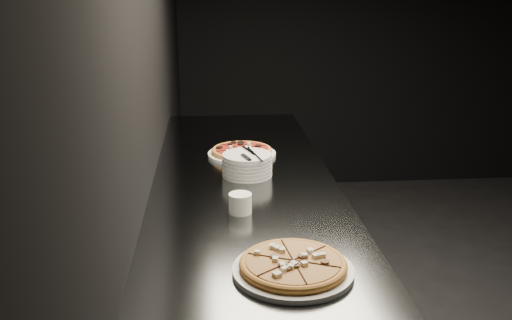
{
  "coord_description": "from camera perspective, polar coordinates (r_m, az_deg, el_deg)",
  "views": [
    {
      "loc": [
        -2.27,
        -2.13,
        1.7
      ],
      "look_at": [
        -2.08,
        0.07,
        1.0
      ],
      "focal_mm": 40.0,
      "sensor_mm": 36.0,
      "label": 1
    }
  ],
  "objects": [
    {
      "name": "counter",
      "position": [
        2.47,
        -1.05,
        -12.52
      ],
      "size": [
        0.74,
        2.44,
        0.92
      ],
      "color": "#595C60",
      "rests_on": "floor"
    },
    {
      "name": "wall_back",
      "position": [
        5.17,
        21.79,
        13.05
      ],
      "size": [
        5.0,
        0.02,
        2.8
      ],
      "primitive_type": "cube",
      "color": "black",
      "rests_on": "floor"
    },
    {
      "name": "wall_left",
      "position": [
        2.17,
        -11.13,
        9.31
      ],
      "size": [
        0.02,
        5.0,
        2.8
      ],
      "primitive_type": "cube",
      "color": "black",
      "rests_on": "floor"
    },
    {
      "name": "pizza_tomato",
      "position": [
        2.64,
        -1.42,
        0.84
      ],
      "size": [
        0.36,
        0.36,
        0.04
      ],
      "rotation": [
        0.0,
        0.0,
        0.34
      ],
      "color": "white",
      "rests_on": "counter"
    },
    {
      "name": "cutlery",
      "position": [
        2.34,
        -0.67,
        0.55
      ],
      "size": [
        0.07,
        0.22,
        0.01
      ],
      "rotation": [
        0.0,
        0.0,
        0.32
      ],
      "color": "silver",
      "rests_on": "plate_stack"
    },
    {
      "name": "ramekin",
      "position": [
        1.99,
        -1.59,
        -4.29
      ],
      "size": [
        0.08,
        0.08,
        0.07
      ],
      "color": "white",
      "rests_on": "counter"
    },
    {
      "name": "plate_stack",
      "position": [
        2.37,
        -0.89,
        -0.47
      ],
      "size": [
        0.2,
        0.2,
        0.09
      ],
      "color": "white",
      "rests_on": "counter"
    },
    {
      "name": "pizza_mushroom",
      "position": [
        1.61,
        3.72,
        -10.55
      ],
      "size": [
        0.4,
        0.4,
        0.04
      ],
      "rotation": [
        0.0,
        0.0,
        -0.4
      ],
      "color": "white",
      "rests_on": "counter"
    }
  ]
}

